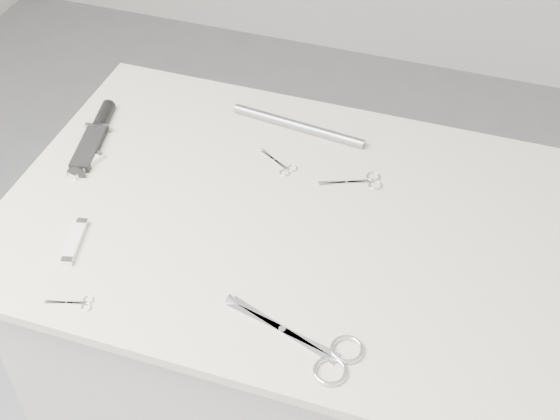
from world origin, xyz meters
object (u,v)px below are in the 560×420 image
(embroidery_scissors_b, at_px, (281,165))
(tiny_scissors, at_px, (76,303))
(embroidery_scissors_a, at_px, (362,181))
(sheathed_knife, at_px, (96,134))
(plinth, at_px, (283,370))
(pocket_knife_a, at_px, (75,241))
(pocket_knife_b, at_px, (86,165))
(large_shears, at_px, (318,349))
(metal_rail, at_px, (298,126))

(embroidery_scissors_b, relative_size, tiny_scissors, 1.14)
(embroidery_scissors_a, distance_m, sheathed_knife, 0.53)
(embroidery_scissors_b, height_order, sheathed_knife, sheathed_knife)
(plinth, xyz_separation_m, pocket_knife_a, (-0.32, -0.18, 0.48))
(tiny_scissors, height_order, pocket_knife_b, pocket_knife_b)
(embroidery_scissors_a, bearing_deg, pocket_knife_b, 171.21)
(embroidery_scissors_b, height_order, pocket_knife_b, pocket_knife_b)
(pocket_knife_b, bearing_deg, sheathed_knife, 31.45)
(pocket_knife_a, xyz_separation_m, pocket_knife_b, (-0.08, 0.19, -0.00))
(large_shears, height_order, embroidery_scissors_a, large_shears)
(sheathed_knife, xyz_separation_m, pocket_knife_a, (0.11, -0.27, -0.00))
(plinth, distance_m, embroidery_scissors_b, 0.49)
(sheathed_knife, bearing_deg, embroidery_scissors_b, -96.76)
(plinth, relative_size, tiny_scissors, 11.78)
(sheathed_knife, distance_m, pocket_knife_a, 0.30)
(embroidery_scissors_a, bearing_deg, sheathed_knife, 161.10)
(embroidery_scissors_a, height_order, sheathed_knife, sheathed_knife)
(large_shears, distance_m, metal_rail, 0.54)
(sheathed_knife, height_order, pocket_knife_b, sheathed_knife)
(embroidery_scissors_a, bearing_deg, metal_rail, 121.86)
(embroidery_scissors_b, bearing_deg, tiny_scissors, -84.74)
(embroidery_scissors_a, xyz_separation_m, metal_rail, (-0.16, 0.11, 0.01))
(embroidery_scissors_a, height_order, tiny_scissors, same)
(sheathed_knife, height_order, metal_rail, sheathed_knife)
(pocket_knife_b, distance_m, metal_rail, 0.42)
(tiny_scissors, bearing_deg, metal_rail, 53.68)
(large_shears, height_order, embroidery_scissors_b, large_shears)
(tiny_scissors, relative_size, pocket_knife_a, 0.72)
(plinth, distance_m, embroidery_scissors_a, 0.50)
(plinth, bearing_deg, tiny_scissors, -130.33)
(embroidery_scissors_b, xyz_separation_m, pocket_knife_b, (-0.35, -0.12, 0.00))
(metal_rail, bearing_deg, embroidery_scissors_a, -35.51)
(large_shears, distance_m, embroidery_scissors_b, 0.43)
(plinth, xyz_separation_m, sheathed_knife, (-0.42, 0.10, 0.48))
(plinth, bearing_deg, embroidery_scissors_a, 50.40)
(sheathed_knife, relative_size, pocket_knife_a, 1.96)
(large_shears, relative_size, pocket_knife_b, 2.86)
(plinth, bearing_deg, sheathed_knife, 167.19)
(metal_rail, bearing_deg, pocket_knife_b, -145.31)
(pocket_knife_b, bearing_deg, pocket_knife_a, -142.58)
(plinth, relative_size, sheathed_knife, 4.34)
(embroidery_scissors_a, xyz_separation_m, embroidery_scissors_b, (-0.16, -0.00, -0.00))
(large_shears, xyz_separation_m, metal_rail, (-0.19, 0.51, 0.01))
(metal_rail, bearing_deg, pocket_knife_a, -122.01)
(metal_rail, bearing_deg, plinth, -78.14)
(sheathed_knife, height_order, pocket_knife_a, sheathed_knife)
(embroidery_scissors_b, xyz_separation_m, tiny_scissors, (-0.20, -0.42, -0.00))
(pocket_knife_b, bearing_deg, embroidery_scissors_a, -62.08)
(large_shears, bearing_deg, embroidery_scissors_a, 110.76)
(large_shears, relative_size, pocket_knife_a, 2.17)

